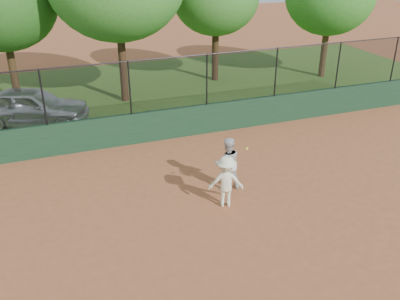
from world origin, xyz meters
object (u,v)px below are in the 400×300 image
object	(u,v)px
parked_car	(32,106)
tree_1	(1,3)
player_main	(226,181)
player_second	(227,164)

from	to	relation	value
parked_car	tree_1	distance (m)	5.19
player_main	tree_1	distance (m)	13.95
player_second	player_main	xyz separation A→B (m)	(-0.43, -0.90, -0.06)
parked_car	player_main	world-z (taller)	player_main
player_second	tree_1	bearing A→B (deg)	-59.26
player_main	parked_car	bearing A→B (deg)	120.36
player_main	tree_1	world-z (taller)	tree_1
parked_car	tree_1	size ratio (longest dim) A/B	0.69
parked_car	player_main	distance (m)	9.99
player_second	tree_1	distance (m)	13.34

